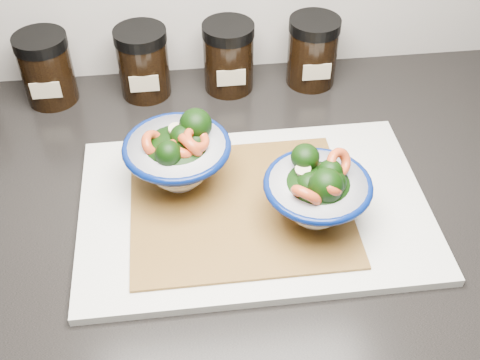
{
  "coord_description": "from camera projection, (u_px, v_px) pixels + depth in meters",
  "views": [
    {
      "loc": [
        0.07,
        0.87,
        1.47
      ],
      "look_at": [
        0.14,
        1.4,
        0.96
      ],
      "focal_mm": 45.0,
      "sensor_mm": 36.0,
      "label": 1
    }
  ],
  "objects": [
    {
      "name": "bowl_right",
      "position": [
        318.0,
        192.0,
        0.73
      ],
      "size": [
        0.13,
        0.13,
        0.1
      ],
      "rotation": [
        0.0,
        0.0,
        0.16
      ],
      "color": "white",
      "rests_on": "bamboo_mat"
    },
    {
      "name": "bamboo_mat",
      "position": [
        240.0,
        206.0,
        0.78
      ],
      "size": [
        0.28,
        0.24,
        0.0
      ],
      "primitive_type": "cube",
      "color": "olive",
      "rests_on": "cutting_board"
    },
    {
      "name": "spice_jar_c",
      "position": [
        143.0,
        62.0,
        0.94
      ],
      "size": [
        0.08,
        0.08,
        0.11
      ],
      "color": "black",
      "rests_on": "countertop"
    },
    {
      "name": "spice_jar_d",
      "position": [
        229.0,
        57.0,
        0.96
      ],
      "size": [
        0.08,
        0.08,
        0.11
      ],
      "color": "black",
      "rests_on": "countertop"
    },
    {
      "name": "spice_jar_e",
      "position": [
        312.0,
        51.0,
        0.97
      ],
      "size": [
        0.08,
        0.08,
        0.11
      ],
      "color": "black",
      "rests_on": "countertop"
    },
    {
      "name": "cutting_board",
      "position": [
        254.0,
        208.0,
        0.78
      ],
      "size": [
        0.45,
        0.3,
        0.01
      ],
      "primitive_type": "cube",
      "color": "silver",
      "rests_on": "countertop"
    },
    {
      "name": "countertop",
      "position": [
        136.0,
        206.0,
        0.82
      ],
      "size": [
        3.5,
        0.6,
        0.04
      ],
      "primitive_type": "cube",
      "color": "black",
      "rests_on": "cabinet"
    },
    {
      "name": "bowl_left",
      "position": [
        179.0,
        155.0,
        0.78
      ],
      "size": [
        0.14,
        0.14,
        0.1
      ],
      "rotation": [
        0.0,
        0.0,
        -0.32
      ],
      "color": "white",
      "rests_on": "bamboo_mat"
    },
    {
      "name": "spice_jar_b",
      "position": [
        47.0,
        69.0,
        0.93
      ],
      "size": [
        0.08,
        0.08,
        0.11
      ],
      "color": "black",
      "rests_on": "countertop"
    }
  ]
}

